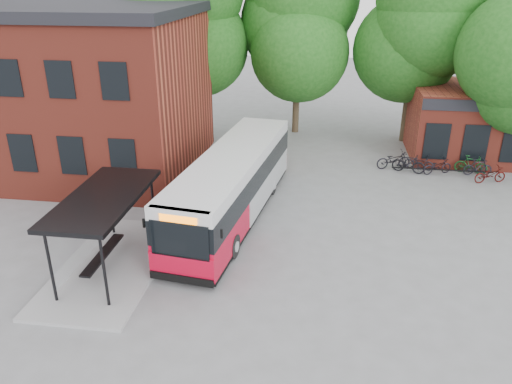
# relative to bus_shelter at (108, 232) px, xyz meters

# --- Properties ---
(ground) EXTENTS (100.00, 100.00, 0.00)m
(ground) POSITION_rel_bus_shelter_xyz_m (4.50, 1.00, -1.45)
(ground) COLOR slate
(station_building) EXTENTS (18.40, 10.40, 8.50)m
(station_building) POSITION_rel_bus_shelter_xyz_m (-8.50, 10.00, 2.80)
(station_building) COLOR maroon
(station_building) RESTS_ON ground
(bus_shelter) EXTENTS (3.60, 7.00, 2.90)m
(bus_shelter) POSITION_rel_bus_shelter_xyz_m (0.00, 0.00, 0.00)
(bus_shelter) COLOR black
(bus_shelter) RESTS_ON ground
(bike_rail) EXTENTS (5.20, 0.10, 0.38)m
(bike_rail) POSITION_rel_bus_shelter_xyz_m (13.78, 11.00, -1.26)
(bike_rail) COLOR black
(bike_rail) RESTS_ON ground
(tree_0) EXTENTS (7.92, 7.92, 11.00)m
(tree_0) POSITION_rel_bus_shelter_xyz_m (-1.50, 17.00, 4.05)
(tree_0) COLOR #194F15
(tree_0) RESTS_ON ground
(tree_1) EXTENTS (7.92, 7.92, 10.40)m
(tree_1) POSITION_rel_bus_shelter_xyz_m (5.50, 18.00, 3.75)
(tree_1) COLOR #194F15
(tree_1) RESTS_ON ground
(tree_2) EXTENTS (7.92, 7.92, 11.00)m
(tree_2) POSITION_rel_bus_shelter_xyz_m (12.50, 17.00, 4.05)
(tree_2) COLOR #194F15
(tree_2) RESTS_ON ground
(city_bus) EXTENTS (3.92, 11.78, 2.94)m
(city_bus) POSITION_rel_bus_shelter_xyz_m (3.67, 4.73, 0.02)
(city_bus) COLOR red
(city_bus) RESTS_ON ground
(bicycle_0) EXTENTS (2.03, 1.22, 1.01)m
(bicycle_0) POSITION_rel_bus_shelter_xyz_m (11.33, 11.79, -0.95)
(bicycle_0) COLOR black
(bicycle_0) RESTS_ON ground
(bicycle_1) EXTENTS (1.82, 0.99, 1.06)m
(bicycle_1) POSITION_rel_bus_shelter_xyz_m (12.07, 11.26, -0.92)
(bicycle_1) COLOR black
(bicycle_1) RESTS_ON ground
(bicycle_2) EXTENTS (1.64, 0.94, 0.82)m
(bicycle_2) POSITION_rel_bus_shelter_xyz_m (12.72, 11.87, -1.04)
(bicycle_2) COLOR black
(bicycle_2) RESTS_ON ground
(bicycle_4) EXTENTS (1.74, 1.16, 0.87)m
(bicycle_4) POSITION_rel_bus_shelter_xyz_m (13.58, 11.28, -1.02)
(bicycle_4) COLOR black
(bicycle_4) RESTS_ON ground
(bicycle_5) EXTENTS (1.74, 0.84, 1.01)m
(bicycle_5) POSITION_rel_bus_shelter_xyz_m (15.38, 11.61, -0.95)
(bicycle_5) COLOR #13471D
(bicycle_5) RESTS_ON ground
(bicycle_6) EXTENTS (1.78, 1.03, 0.88)m
(bicycle_6) POSITION_rel_bus_shelter_xyz_m (16.04, 10.40, -1.01)
(bicycle_6) COLOR #420B09
(bicycle_6) RESTS_ON ground
(bicycle_7) EXTENTS (1.56, 0.62, 0.91)m
(bicycle_7) POSITION_rel_bus_shelter_xyz_m (15.67, 11.38, -0.99)
(bicycle_7) COLOR black
(bicycle_7) RESTS_ON ground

